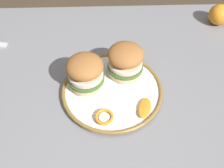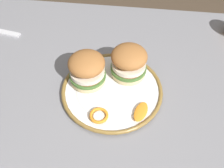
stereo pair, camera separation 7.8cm
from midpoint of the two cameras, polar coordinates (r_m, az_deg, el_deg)
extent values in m
cube|color=gray|center=(0.87, -1.64, -3.05)|extent=(1.39, 0.91, 0.03)
cylinder|color=white|center=(0.86, -2.59, -1.57)|extent=(0.29, 0.29, 0.01)
torus|color=olive|center=(0.86, -2.60, -1.33)|extent=(0.31, 0.31, 0.01)
cylinder|color=white|center=(0.86, -2.60, -1.29)|extent=(0.22, 0.22, 0.00)
cylinder|color=beige|center=(0.87, -7.82, 0.53)|extent=(0.11, 0.11, 0.02)
cylinder|color=#477033|center=(0.86, -7.92, 1.13)|extent=(0.11, 0.11, 0.01)
cylinder|color=#BC3828|center=(0.85, -7.97, 1.48)|extent=(0.10, 0.10, 0.01)
cylinder|color=silver|center=(0.84, -8.05, 1.92)|extent=(0.11, 0.11, 0.01)
ellipsoid|color=#A36633|center=(0.82, -8.30, 3.44)|extent=(0.14, 0.14, 0.05)
cylinder|color=beige|center=(0.89, 0.17, 2.89)|extent=(0.11, 0.11, 0.02)
cylinder|color=#477033|center=(0.88, 0.17, 3.50)|extent=(0.11, 0.11, 0.01)
cylinder|color=#BC3828|center=(0.88, 0.17, 3.86)|extent=(0.10, 0.10, 0.01)
cylinder|color=silver|center=(0.87, 0.18, 4.31)|extent=(0.11, 0.11, 0.01)
ellipsoid|color=#A36633|center=(0.84, 0.18, 5.85)|extent=(0.14, 0.14, 0.05)
torus|color=orange|center=(0.79, -4.43, -6.83)|extent=(0.07, 0.07, 0.01)
cylinder|color=#F4E5C6|center=(0.79, -4.42, -6.94)|extent=(0.03, 0.03, 0.00)
ellipsoid|color=orange|center=(0.81, 3.90, -5.02)|extent=(0.05, 0.08, 0.01)
sphere|color=orange|center=(1.14, 19.09, 13.07)|extent=(0.08, 0.08, 0.08)
camera|label=1|loc=(0.04, -92.68, -3.28)|focal=45.03mm
camera|label=2|loc=(0.04, 87.32, 3.28)|focal=45.03mm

